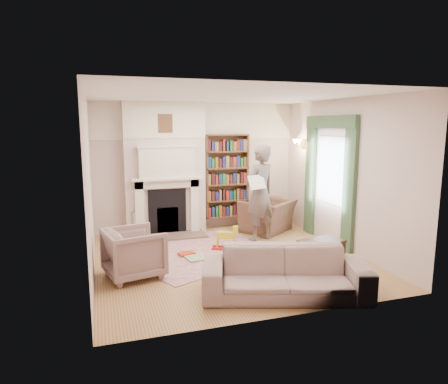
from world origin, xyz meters
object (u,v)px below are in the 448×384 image
object	(u,v)px
bookcase	(226,176)
coffee_table	(321,253)
man_reading	(260,193)
paraffin_heater	(137,224)
armchair_reading	(268,216)
sofa	(285,273)
rocking_horse	(226,238)
armchair_left	(134,253)

from	to	relation	value
bookcase	coffee_table	xyz separation A→B (m)	(0.70, -2.95, -0.95)
man_reading	paraffin_heater	size ratio (longest dim) A/B	3.54
armchair_reading	man_reading	xyz separation A→B (m)	(-0.45, -0.60, 0.63)
armchair_reading	man_reading	world-z (taller)	man_reading
sofa	rocking_horse	world-z (taller)	sofa
bookcase	armchair_left	bearing A→B (deg)	-132.85
man_reading	armchair_left	bearing A→B (deg)	4.16
sofa	paraffin_heater	xyz separation A→B (m)	(-1.65, 3.58, -0.05)
bookcase	rocking_horse	world-z (taller)	bookcase
sofa	rocking_horse	xyz separation A→B (m)	(-0.15, 2.18, -0.10)
sofa	bookcase	bearing A→B (deg)	101.88
armchair_reading	sofa	size ratio (longest dim) A/B	0.48
armchair_reading	rocking_horse	xyz separation A→B (m)	(-1.29, -0.99, -0.12)
rocking_horse	armchair_reading	bearing A→B (deg)	61.22
armchair_left	armchair_reading	bearing A→B (deg)	-71.81
bookcase	man_reading	size ratio (longest dim) A/B	0.95
man_reading	paraffin_heater	xyz separation A→B (m)	(-2.34, 1.01, -0.70)
bookcase	paraffin_heater	distance (m)	2.23
man_reading	coffee_table	distance (m)	1.92
rocking_horse	sofa	bearing A→B (deg)	-62.44
man_reading	rocking_horse	world-z (taller)	man_reading
armchair_reading	coffee_table	world-z (taller)	armchair_reading
sofa	man_reading	size ratio (longest dim) A/B	1.15
sofa	man_reading	xyz separation A→B (m)	(0.69, 2.57, 0.65)
armchair_reading	coffee_table	xyz separation A→B (m)	(-0.06, -2.32, -0.12)
sofa	man_reading	distance (m)	2.74
armchair_reading	coffee_table	distance (m)	2.33
paraffin_heater	rocking_horse	bearing A→B (deg)	-43.05
bookcase	man_reading	distance (m)	1.28
armchair_left	man_reading	bearing A→B (deg)	-77.40
armchair_reading	coffee_table	size ratio (longest dim) A/B	1.52
coffee_table	armchair_reading	bearing A→B (deg)	74.00
coffee_table	paraffin_heater	world-z (taller)	paraffin_heater
bookcase	armchair_reading	xyz separation A→B (m)	(0.76, -0.63, -0.83)
armchair_reading	rocking_horse	bearing A→B (deg)	1.97
armchair_left	man_reading	size ratio (longest dim) A/B	0.43
sofa	man_reading	bearing A→B (deg)	92.64
armchair_left	sofa	xyz separation A→B (m)	(1.91, -1.33, -0.05)
armchair_left	coffee_table	distance (m)	3.03
man_reading	paraffin_heater	bearing A→B (deg)	-44.73
man_reading	sofa	bearing A→B (deg)	53.62
sofa	coffee_table	xyz separation A→B (m)	(1.08, 0.85, -0.10)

